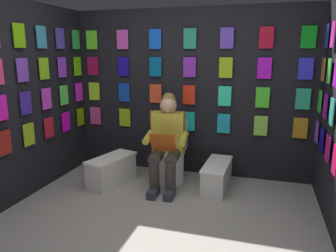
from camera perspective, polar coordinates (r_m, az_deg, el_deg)
The scene contains 7 objects.
ground_plane at distance 3.12m, azimuth -4.43°, elevation -19.59°, with size 30.00×30.00×0.00m, color #9E998E.
display_wall_back at distance 4.47m, azimuth 4.00°, elevation 5.87°, with size 3.39×0.14×2.26m.
display_wall_right at distance 4.33m, azimuth -21.61°, elevation 4.79°, with size 0.14×1.83×2.26m.
toilet at distance 4.30m, azimuth 0.46°, elevation -5.43°, with size 0.42×0.57×0.77m.
person_reading at distance 4.00m, azimuth -0.20°, elevation -2.70°, with size 0.55×0.71×1.19m.
comic_longbox_near at distance 4.14m, azimuth 8.65°, elevation -8.66°, with size 0.32×0.73×0.33m.
comic_longbox_far at distance 4.27m, azimuth -9.97°, elevation -7.74°, with size 0.47×0.76×0.37m.
Camera 1 is at (-0.97, 2.45, 1.67)m, focal length 34.39 mm.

